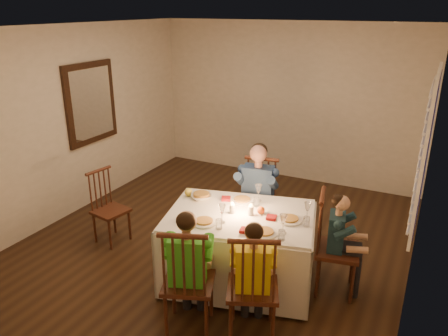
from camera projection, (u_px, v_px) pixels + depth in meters
The scene contains 26 objects.
ground at pixel (219, 239), 5.60m from camera, with size 5.00×5.00×0.00m, color black.
wall_left at pixel (76, 121), 6.09m from camera, with size 0.02×5.00×2.60m, color beige.
wall_right at pixel (426, 173), 4.21m from camera, with size 0.02×5.00×2.60m, color beige.
wall_back at pixel (287, 103), 7.24m from camera, with size 4.50×0.02×2.60m, color beige.
ceiling at pixel (218, 27), 4.69m from camera, with size 5.00×5.00×0.00m, color white.
dining_table at pixel (240, 234), 4.58m from camera, with size 1.75×1.43×0.77m.
chair_adult at pixel (256, 243), 5.51m from camera, with size 0.45×0.43×1.09m, color #38160F, non-canonical shape.
chair_near_left at pixel (190, 326), 4.09m from camera, with size 0.45×0.43×1.09m, color #38160F, non-canonical shape.
chair_near_right at pixel (251, 333), 4.00m from camera, with size 0.45×0.43×1.09m, color #38160F, non-canonical shape.
chair_end at pixel (333, 290), 4.61m from camera, with size 0.45×0.43×1.09m, color #38160F, non-canonical shape.
chair_extra at pixel (114, 240), 5.57m from camera, with size 0.38×0.37×0.94m, color #38160F, non-canonical shape.
adult at pixel (256, 243), 5.51m from camera, with size 0.49×0.45×1.30m, color #304F79, non-canonical shape.
child_green at pixel (190, 326), 4.09m from camera, with size 0.43×0.39×1.20m, color green, non-canonical shape.
child_yellow at pixel (251, 333), 4.00m from camera, with size 0.39×0.36×1.14m, color yellow, non-canonical shape.
child_teal at pixel (333, 290), 4.61m from camera, with size 0.37×0.34×1.09m, color #19333E, non-canonical shape.
setting_adult at pixel (242, 201), 4.79m from camera, with size 0.26×0.26×0.02m, color silver.
setting_green at pixel (204, 222), 4.31m from camera, with size 0.26×0.26×0.02m, color silver.
setting_yellow at pixel (264, 233), 4.11m from camera, with size 0.26×0.26×0.02m, color silver.
setting_teal at pixel (289, 220), 4.36m from camera, with size 0.26×0.26×0.02m, color silver.
candle_left at pixel (232, 209), 4.50m from camera, with size 0.06×0.06×0.10m, color silver.
candle_right at pixel (251, 211), 4.46m from camera, with size 0.06×0.06×0.10m, color silver.
squash at pixel (189, 192), 4.91m from camera, with size 0.09×0.09×0.09m, color yellow.
orange_fruit at pixel (261, 210), 4.49m from camera, with size 0.08×0.08×0.08m, color #E25B13.
serving_bowl at pixel (201, 196), 4.84m from camera, with size 0.23×0.23×0.06m, color silver.
wall_mirror at pixel (91, 103), 6.26m from camera, with size 0.06×0.95×1.15m.
window_blinds at pixel (425, 150), 4.24m from camera, with size 0.07×1.34×1.54m.
Camera 1 is at (2.26, -4.38, 2.82)m, focal length 35.00 mm.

